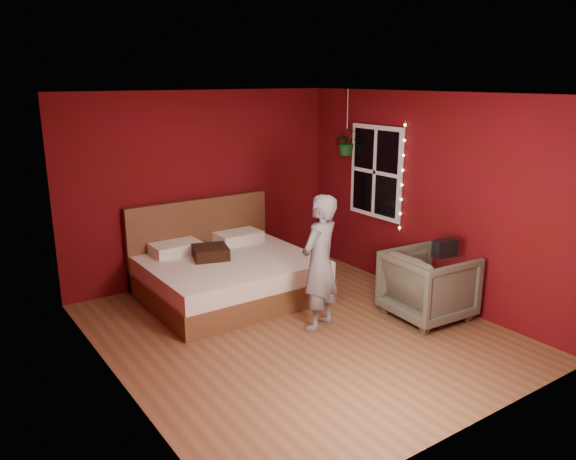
# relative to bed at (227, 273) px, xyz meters

# --- Properties ---
(floor) EXTENTS (4.50, 4.50, 0.00)m
(floor) POSITION_rel_bed_xyz_m (0.12, -1.41, -0.30)
(floor) COLOR brown
(floor) RESTS_ON ground
(room_walls) EXTENTS (4.04, 4.54, 2.62)m
(room_walls) POSITION_rel_bed_xyz_m (0.12, -1.41, 1.38)
(room_walls) COLOR #5D0914
(room_walls) RESTS_ON ground
(window) EXTENTS (0.05, 0.97, 1.27)m
(window) POSITION_rel_bed_xyz_m (2.09, -0.51, 1.20)
(window) COLOR white
(window) RESTS_ON room_walls
(fairy_lights) EXTENTS (0.04, 0.04, 1.45)m
(fairy_lights) POSITION_rel_bed_xyz_m (2.06, -1.03, 1.20)
(fairy_lights) COLOR silver
(fairy_lights) RESTS_ON room_walls
(bed) EXTENTS (2.09, 1.78, 1.15)m
(bed) POSITION_rel_bed_xyz_m (0.00, 0.00, 0.00)
(bed) COLOR brown
(bed) RESTS_ON ground
(person) EXTENTS (0.66, 0.55, 1.54)m
(person) POSITION_rel_bed_xyz_m (0.39, -1.46, 0.47)
(person) COLOR slate
(person) RESTS_ON ground
(armchair) EXTENTS (0.95, 0.92, 0.81)m
(armchair) POSITION_rel_bed_xyz_m (1.61, -1.98, 0.11)
(armchair) COLOR #555543
(armchair) RESTS_ON ground
(handbag) EXTENTS (0.29, 0.18, 0.19)m
(handbag) POSITION_rel_bed_xyz_m (1.62, -2.16, 0.61)
(handbag) COLOR black
(handbag) RESTS_ON armchair
(throw_pillow) EXTENTS (0.53, 0.53, 0.15)m
(throw_pillow) POSITION_rel_bed_xyz_m (-0.19, 0.07, 0.30)
(throw_pillow) COLOR #321B10
(throw_pillow) RESTS_ON bed
(hanging_plant) EXTENTS (0.40, 0.37, 0.92)m
(hanging_plant) POSITION_rel_bed_xyz_m (2.00, 0.02, 1.57)
(hanging_plant) COLOR silver
(hanging_plant) RESTS_ON room_walls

